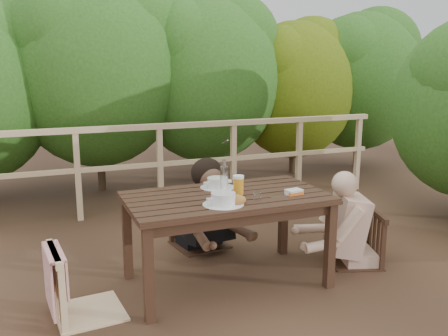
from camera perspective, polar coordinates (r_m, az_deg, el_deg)
name	(u,v)px	position (r m, az deg, el deg)	size (l,w,h in m)	color
ground	(226,282)	(3.88, 0.28, -13.26)	(60.00, 60.00, 0.00)	#503523
table	(226,240)	(3.74, 0.29, -8.49)	(1.49, 0.84, 0.69)	black
chair_left	(86,249)	(3.38, -15.98, -9.16)	(0.46, 0.46, 0.93)	#D5B385
chair_far	(199,198)	(4.45, -2.93, -3.52)	(0.46, 0.46, 0.92)	black
chair_right	(357,216)	(4.23, 15.33, -5.41)	(0.42, 0.42, 0.84)	black
woman	(198,177)	(4.42, -3.05, -1.10)	(0.52, 0.65, 1.30)	black
diner_right	(361,188)	(4.18, 15.84, -2.26)	(0.53, 0.65, 1.31)	#CCA28B
railing	(160,168)	(5.53, -7.52, -0.01)	(5.60, 0.10, 1.01)	#D5B385
hedge_row	(164,45)	(6.67, -7.07, 14.16)	(6.60, 1.60, 3.80)	#29541A
soup_near	(223,200)	(3.38, -0.09, -3.74)	(0.29, 0.29, 0.10)	silver
soup_far	(218,183)	(3.84, -0.77, -1.81)	(0.28, 0.28, 0.09)	white
bread_roll	(237,200)	(3.40, 1.60, -3.83)	(0.13, 0.10, 0.07)	#AA803A
beer_glass	(238,186)	(3.63, 1.70, -2.11)	(0.08, 0.08, 0.16)	#EAA610
bottle	(224,177)	(3.70, 0.01, -1.01)	(0.06, 0.06, 0.26)	silver
tumbler	(257,197)	(3.50, 3.89, -3.39)	(0.06, 0.06, 0.07)	silver
butter_tub	(294,193)	(3.68, 8.23, -2.91)	(0.12, 0.09, 0.05)	white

